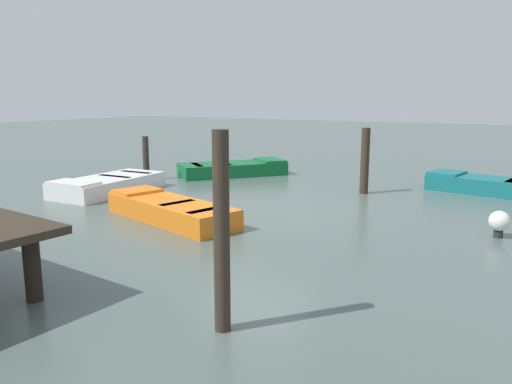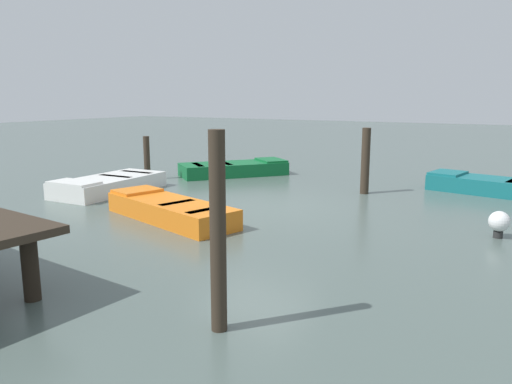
{
  "view_description": "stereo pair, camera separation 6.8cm",
  "coord_description": "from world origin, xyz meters",
  "px_view_note": "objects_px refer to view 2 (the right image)",
  "views": [
    {
      "loc": [
        -5.38,
        9.47,
        2.44
      ],
      "look_at": [
        0.0,
        0.0,
        0.35
      ],
      "focal_mm": 34.84,
      "sensor_mm": 36.0,
      "label": 1
    },
    {
      "loc": [
        -5.44,
        9.44,
        2.44
      ],
      "look_at": [
        0.0,
        0.0,
        0.35
      ],
      "focal_mm": 34.84,
      "sensor_mm": 36.0,
      "label": 2
    }
  ],
  "objects_px": {
    "rowboat_white": "(109,184)",
    "rowboat_orange": "(169,209)",
    "marker_buoy": "(499,222)",
    "mooring_piling_center": "(147,158)",
    "mooring_piling_near_right": "(365,161)",
    "rowboat_teal": "(500,186)",
    "rowboat_green": "(234,169)",
    "mooring_piling_far_left": "(218,233)"
  },
  "relations": [
    {
      "from": "rowboat_white",
      "to": "rowboat_orange",
      "type": "xyz_separation_m",
      "value": [
        -3.24,
        1.49,
        -0.0
      ]
    },
    {
      "from": "marker_buoy",
      "to": "rowboat_white",
      "type": "bearing_deg",
      "value": 2.34
    },
    {
      "from": "rowboat_orange",
      "to": "mooring_piling_center",
      "type": "bearing_deg",
      "value": -26.5
    },
    {
      "from": "mooring_piling_near_right",
      "to": "rowboat_white",
      "type": "bearing_deg",
      "value": 28.76
    },
    {
      "from": "mooring_piling_center",
      "to": "rowboat_orange",
      "type": "bearing_deg",
      "value": 136.84
    },
    {
      "from": "mooring_piling_near_right",
      "to": "mooring_piling_center",
      "type": "bearing_deg",
      "value": 9.71
    },
    {
      "from": "rowboat_orange",
      "to": "rowboat_teal",
      "type": "bearing_deg",
      "value": -115.21
    },
    {
      "from": "mooring_piling_center",
      "to": "mooring_piling_near_right",
      "type": "height_order",
      "value": "mooring_piling_near_right"
    },
    {
      "from": "marker_buoy",
      "to": "mooring_piling_center",
      "type": "bearing_deg",
      "value": -10.05
    },
    {
      "from": "rowboat_orange",
      "to": "rowboat_green",
      "type": "xyz_separation_m",
      "value": [
        1.97,
        -5.54,
        -0.0
      ]
    },
    {
      "from": "rowboat_teal",
      "to": "rowboat_orange",
      "type": "height_order",
      "value": "same"
    },
    {
      "from": "rowboat_orange",
      "to": "mooring_piling_far_left",
      "type": "bearing_deg",
      "value": 152.29
    },
    {
      "from": "mooring_piling_near_right",
      "to": "mooring_piling_far_left",
      "type": "bearing_deg",
      "value": 97.28
    },
    {
      "from": "rowboat_orange",
      "to": "marker_buoy",
      "type": "height_order",
      "value": "marker_buoy"
    },
    {
      "from": "rowboat_white",
      "to": "rowboat_orange",
      "type": "bearing_deg",
      "value": 63.4
    },
    {
      "from": "marker_buoy",
      "to": "mooring_piling_far_left",
      "type": "bearing_deg",
      "value": 66.96
    },
    {
      "from": "rowboat_teal",
      "to": "rowboat_white",
      "type": "xyz_separation_m",
      "value": [
        8.81,
        4.73,
        0.0
      ]
    },
    {
      "from": "marker_buoy",
      "to": "rowboat_orange",
      "type": "bearing_deg",
      "value": 17.59
    },
    {
      "from": "mooring_piling_far_left",
      "to": "marker_buoy",
      "type": "bearing_deg",
      "value": -113.04
    },
    {
      "from": "rowboat_teal",
      "to": "rowboat_green",
      "type": "xyz_separation_m",
      "value": [
        7.54,
        0.67,
        0.0
      ]
    },
    {
      "from": "mooring_piling_near_right",
      "to": "rowboat_green",
      "type": "bearing_deg",
      "value": -11.09
    },
    {
      "from": "rowboat_green",
      "to": "mooring_piling_near_right",
      "type": "xyz_separation_m",
      "value": [
        -4.51,
        0.88,
        0.62
      ]
    },
    {
      "from": "rowboat_teal",
      "to": "rowboat_white",
      "type": "height_order",
      "value": "same"
    },
    {
      "from": "rowboat_orange",
      "to": "marker_buoy",
      "type": "bearing_deg",
      "value": -145.75
    },
    {
      "from": "rowboat_orange",
      "to": "mooring_piling_near_right",
      "type": "distance_m",
      "value": 5.34
    },
    {
      "from": "rowboat_green",
      "to": "rowboat_teal",
      "type": "bearing_deg",
      "value": -45.97
    },
    {
      "from": "rowboat_white",
      "to": "rowboat_green",
      "type": "relative_size",
      "value": 0.9
    },
    {
      "from": "marker_buoy",
      "to": "rowboat_teal",
      "type": "bearing_deg",
      "value": -86.13
    },
    {
      "from": "mooring_piling_far_left",
      "to": "rowboat_orange",
      "type": "bearing_deg",
      "value": -44.37
    },
    {
      "from": "rowboat_white",
      "to": "rowboat_orange",
      "type": "height_order",
      "value": "same"
    },
    {
      "from": "rowboat_green",
      "to": "mooring_piling_near_right",
      "type": "height_order",
      "value": "mooring_piling_near_right"
    },
    {
      "from": "rowboat_teal",
      "to": "mooring_piling_near_right",
      "type": "xyz_separation_m",
      "value": [
        3.03,
        1.55,
        0.62
      ]
    },
    {
      "from": "rowboat_orange",
      "to": "mooring_piling_center",
      "type": "xyz_separation_m",
      "value": [
        3.81,
        -3.57,
        0.43
      ]
    },
    {
      "from": "mooring_piling_far_left",
      "to": "mooring_piling_near_right",
      "type": "distance_m",
      "value": 8.24
    },
    {
      "from": "rowboat_teal",
      "to": "mooring_piling_center",
      "type": "xyz_separation_m",
      "value": [
        9.38,
        2.64,
        0.43
      ]
    },
    {
      "from": "mooring_piling_center",
      "to": "mooring_piling_far_left",
      "type": "bearing_deg",
      "value": 136.25
    },
    {
      "from": "rowboat_green",
      "to": "mooring_piling_far_left",
      "type": "distance_m",
      "value": 10.65
    },
    {
      "from": "rowboat_teal",
      "to": "marker_buoy",
      "type": "xyz_separation_m",
      "value": [
        -0.29,
        4.36,
        0.07
      ]
    },
    {
      "from": "rowboat_green",
      "to": "mooring_piling_center",
      "type": "xyz_separation_m",
      "value": [
        1.84,
        1.97,
        0.43
      ]
    },
    {
      "from": "rowboat_teal",
      "to": "marker_buoy",
      "type": "bearing_deg",
      "value": 104.72
    },
    {
      "from": "marker_buoy",
      "to": "mooring_piling_near_right",
      "type": "bearing_deg",
      "value": -40.12
    },
    {
      "from": "rowboat_white",
      "to": "mooring_piling_near_right",
      "type": "distance_m",
      "value": 6.63
    }
  ]
}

